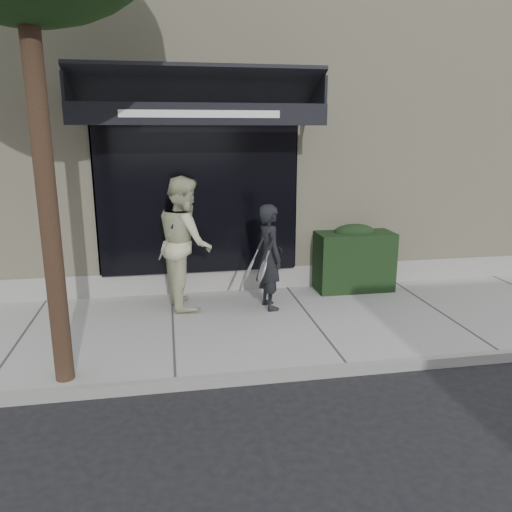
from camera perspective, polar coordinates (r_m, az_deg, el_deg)
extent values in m
plane|color=black|center=(7.46, 6.28, -7.91)|extent=(80.00, 80.00, 0.00)
cube|color=#979792|center=(7.43, 6.29, -7.48)|extent=(20.00, 3.00, 0.12)
cube|color=gray|center=(6.09, 10.47, -12.62)|extent=(20.00, 0.10, 0.14)
cube|color=beige|center=(11.79, -0.36, 13.95)|extent=(14.00, 7.00, 5.50)
cube|color=gray|center=(8.93, 3.27, -2.41)|extent=(14.02, 0.42, 0.50)
cube|color=black|center=(8.24, -6.61, 7.16)|extent=(3.20, 0.30, 2.60)
cube|color=gray|center=(8.45, -17.64, 6.76)|extent=(0.08, 0.40, 2.60)
cube|color=gray|center=(8.64, 4.06, 7.53)|extent=(0.08, 0.40, 2.60)
cube|color=gray|center=(8.34, -6.95, 16.46)|extent=(3.36, 0.40, 0.12)
cube|color=black|center=(7.66, -6.69, 18.63)|extent=(3.60, 1.03, 0.55)
cube|color=black|center=(7.14, -6.33, 15.84)|extent=(3.60, 0.05, 0.30)
cube|color=white|center=(7.11, -6.31, 15.85)|extent=(2.20, 0.01, 0.10)
cube|color=black|center=(7.74, -20.56, 17.22)|extent=(0.04, 1.00, 0.45)
cube|color=black|center=(7.97, 6.87, 17.87)|extent=(0.04, 1.00, 0.45)
cube|color=black|center=(8.73, 11.03, -0.50)|extent=(1.30, 0.70, 1.00)
ellipsoid|color=black|center=(8.62, 11.18, 2.71)|extent=(0.71, 0.38, 0.27)
cylinder|color=black|center=(5.47, -23.05, 8.97)|extent=(0.20, 0.20, 4.80)
imported|color=black|center=(7.56, 1.58, -0.11)|extent=(0.48, 0.64, 1.62)
torus|color=silver|center=(7.20, 0.71, -1.73)|extent=(0.13, 0.31, 0.30)
cylinder|color=silver|center=(7.20, 0.71, -1.73)|extent=(0.10, 0.27, 0.26)
cylinder|color=silver|center=(7.20, 0.71, -1.73)|extent=(0.18, 0.03, 0.08)
cylinder|color=black|center=(7.20, 0.71, -1.73)|extent=(0.20, 0.04, 0.09)
torus|color=silver|center=(7.23, -0.77, -1.50)|extent=(0.20, 0.33, 0.29)
cylinder|color=silver|center=(7.23, -0.77, -1.50)|extent=(0.16, 0.29, 0.25)
cylinder|color=silver|center=(7.23, -0.77, -1.50)|extent=(0.17, 0.05, 0.09)
cylinder|color=black|center=(7.23, -0.77, -1.50)|extent=(0.20, 0.07, 0.11)
imported|color=beige|center=(7.71, -8.11, 1.57)|extent=(0.91, 1.09, 2.02)
torus|color=silver|center=(7.48, -10.51, 0.87)|extent=(0.16, 0.31, 0.29)
cylinder|color=silver|center=(7.48, -10.51, 0.87)|extent=(0.13, 0.28, 0.25)
cylinder|color=silver|center=(7.48, -10.51, 0.87)|extent=(0.17, 0.03, 0.09)
cylinder|color=black|center=(7.48, -10.51, 0.87)|extent=(0.20, 0.05, 0.11)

